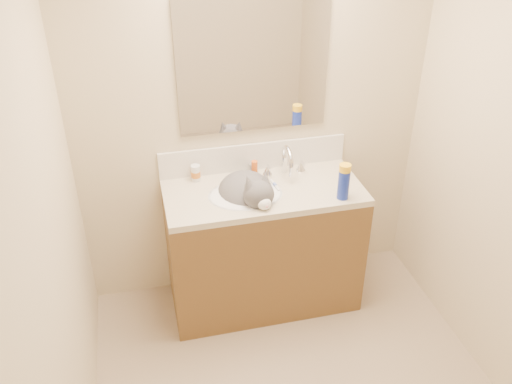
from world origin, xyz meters
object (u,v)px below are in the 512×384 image
silver_jar (253,168)px  spray_can (344,184)px  faucet (286,163)px  pill_bottle (196,173)px  basin (246,204)px  cat (249,194)px  amber_bottle (254,168)px  vanity_cabinet (263,249)px

silver_jar → spray_can: bearing=-43.6°
faucet → pill_bottle: 0.57m
basin → cat: cat is taller
pill_bottle → amber_bottle: (0.37, -0.02, -0.00)m
faucet → silver_jar: size_ratio=4.18×
pill_bottle → basin: bearing=-42.1°
basin → faucet: faucet is taller
vanity_cabinet → faucet: (0.18, 0.14, 0.54)m
vanity_cabinet → faucet: faucet is taller
silver_jar → amber_bottle: amber_bottle is taller
cat → pill_bottle: bearing=130.2°
faucet → cat: bearing=-152.2°
vanity_cabinet → spray_can: size_ratio=6.48×
basin → amber_bottle: amber_bottle is taller
faucet → pill_bottle: (-0.56, 0.07, -0.03)m
vanity_cabinet → spray_can: spray_can is taller
vanity_cabinet → cat: 0.45m
faucet → amber_bottle: 0.20m
vanity_cabinet → faucet: 0.58m
pill_bottle → silver_jar: pill_bottle is taller
vanity_cabinet → silver_jar: 0.53m
vanity_cabinet → pill_bottle: (-0.38, 0.21, 0.50)m
vanity_cabinet → amber_bottle: (-0.01, 0.19, 0.50)m
cat → spray_can: cat is taller
spray_can → pill_bottle: bearing=153.2°
faucet → spray_can: faucet is taller
basin → faucet: bearing=29.1°
vanity_cabinet → basin: bearing=-166.0°
amber_bottle → spray_can: size_ratio=0.52×
faucet → spray_can: size_ratio=1.51×
vanity_cabinet → cat: bearing=-175.1°
basin → faucet: 0.38m
pill_bottle → spray_can: 0.90m
silver_jar → spray_can: size_ratio=0.36×
basin → faucet: size_ratio=1.61×
amber_bottle → pill_bottle: bearing=177.2°
faucet → cat: 0.33m
vanity_cabinet → spray_can: bearing=-25.4°
vanity_cabinet → basin: size_ratio=2.67×
vanity_cabinet → spray_can: (0.43, -0.20, 0.54)m
amber_bottle → spray_can: (0.44, -0.39, 0.04)m
faucet → spray_can: (0.25, -0.34, 0.01)m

